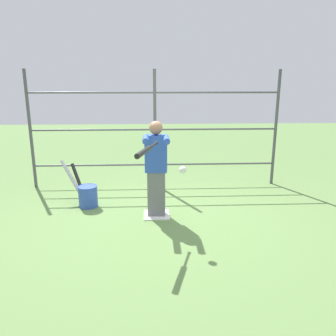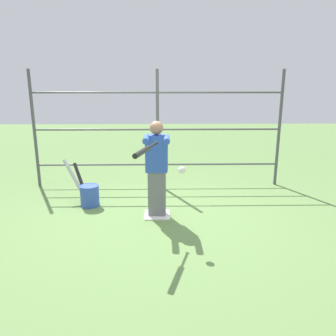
% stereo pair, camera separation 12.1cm
% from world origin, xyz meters
% --- Properties ---
extents(ground_plane, '(24.00, 24.00, 0.00)m').
position_xyz_m(ground_plane, '(0.00, 0.00, 0.00)').
color(ground_plane, '#608447').
extents(home_plate, '(0.40, 0.40, 0.02)m').
position_xyz_m(home_plate, '(0.00, 0.00, 0.01)').
color(home_plate, white).
rests_on(home_plate, ground).
extents(fence_backstop, '(4.90, 0.06, 2.30)m').
position_xyz_m(fence_backstop, '(0.00, -1.60, 1.15)').
color(fence_backstop, '#4C4C51').
rests_on(fence_backstop, ground).
extents(batter, '(0.38, 0.52, 1.50)m').
position_xyz_m(batter, '(0.00, 0.02, 0.81)').
color(batter, slate).
rests_on(batter, ground).
extents(baseball_bat_swinging, '(0.29, 0.84, 0.07)m').
position_xyz_m(baseball_bat_swinging, '(0.14, 0.89, 1.23)').
color(baseball_bat_swinging, black).
extents(softball_in_flight, '(0.10, 0.10, 0.10)m').
position_xyz_m(softball_in_flight, '(-0.33, 0.83, 0.97)').
color(softball_in_flight, white).
extents(bat_bucket, '(0.71, 0.61, 0.73)m').
position_xyz_m(bat_bucket, '(1.18, -0.47, 0.21)').
color(bat_bucket, '#3351B2').
rests_on(bat_bucket, ground).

